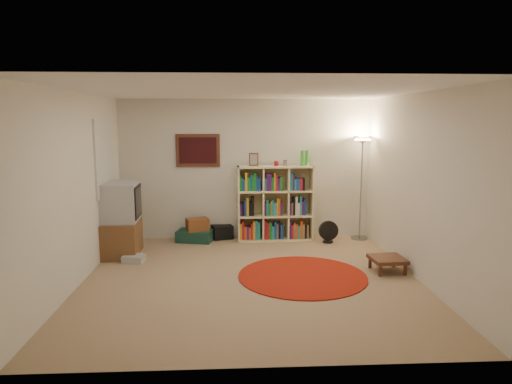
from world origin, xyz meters
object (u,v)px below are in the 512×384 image
floor_lamp (362,154)px  side_table (388,260)px  bookshelf (274,204)px  suitcase (195,236)px  floor_fan (328,232)px  tv_stand (121,220)px

floor_lamp → side_table: size_ratio=3.74×
bookshelf → floor_lamp: floor_lamp is taller
floor_lamp → side_table: bearing=-93.3°
suitcase → side_table: 3.38m
bookshelf → side_table: bookshelf is taller
side_table → floor_lamp: bearing=86.7°
floor_fan → bookshelf: bearing=158.3°
bookshelf → tv_stand: (-2.51, -0.81, -0.08)m
tv_stand → side_table: bearing=-17.0°
suitcase → floor_fan: bearing=6.6°
floor_fan → suitcase: (-2.34, 0.23, -0.10)m
bookshelf → tv_stand: bookshelf is taller
floor_lamp → tv_stand: 4.25m
bookshelf → floor_lamp: (1.56, -0.04, 0.89)m
floor_lamp → tv_stand: size_ratio=1.59×
floor_fan → tv_stand: size_ratio=0.34×
floor_fan → side_table: bearing=-77.1°
tv_stand → suitcase: bearing=32.3°
bookshelf → suitcase: bookshelf is taller
floor_lamp → suitcase: (-2.97, -0.01, -1.44)m
side_table → tv_stand: bearing=165.3°
side_table → suitcase: bearing=147.9°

